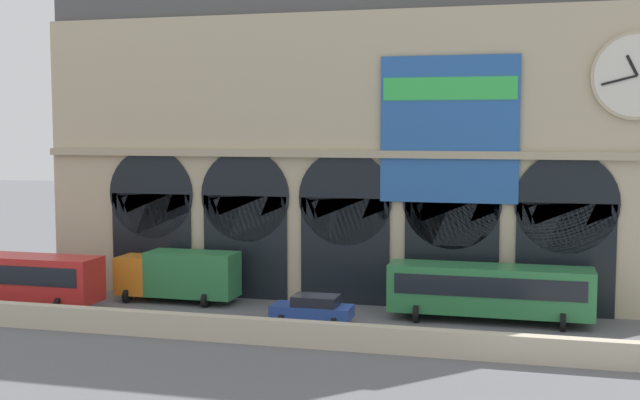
# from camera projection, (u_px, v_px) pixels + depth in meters

# --- Properties ---
(ground_plane) EXTENTS (200.00, 200.00, 0.00)m
(ground_plane) POSITION_uv_depth(u_px,v_px,m) (324.00, 323.00, 44.63)
(ground_plane) COLOR slate
(quay_parapet_wall) EXTENTS (90.00, 0.70, 1.26)m
(quay_parapet_wall) POSITION_uv_depth(u_px,v_px,m) (299.00, 334.00, 39.74)
(quay_parapet_wall) COLOR beige
(quay_parapet_wall) RESTS_ON ground
(station_building) EXTENTS (39.42, 4.95, 21.20)m
(station_building) POSITION_uv_depth(u_px,v_px,m) (354.00, 133.00, 50.70)
(station_building) COLOR #BCAD8C
(station_building) RESTS_ON ground
(bus_west) EXTENTS (11.00, 3.25, 3.10)m
(bus_west) POSITION_uv_depth(u_px,v_px,m) (12.00, 277.00, 48.46)
(bus_west) COLOR red
(bus_west) RESTS_ON ground
(box_truck_midwest) EXTENTS (7.50, 2.91, 3.12)m
(box_truck_midwest) POSITION_uv_depth(u_px,v_px,m) (179.00, 274.00, 49.76)
(box_truck_midwest) COLOR orange
(box_truck_midwest) RESTS_ON ground
(car_center) EXTENTS (4.40, 2.22, 1.55)m
(car_center) POSITION_uv_depth(u_px,v_px,m) (313.00, 309.00, 44.38)
(car_center) COLOR #28479E
(car_center) RESTS_ON ground
(bus_mideast) EXTENTS (11.00, 3.25, 3.10)m
(bus_mideast) POSITION_uv_depth(u_px,v_px,m) (490.00, 290.00, 44.63)
(bus_mideast) COLOR #2D7A42
(bus_mideast) RESTS_ON ground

